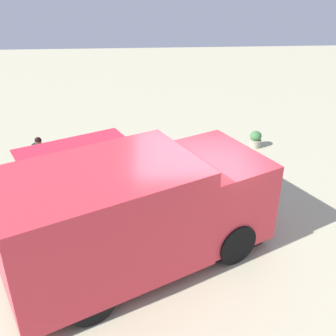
% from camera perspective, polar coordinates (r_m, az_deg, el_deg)
% --- Properties ---
extents(ground_plane, '(40.00, 40.00, 0.00)m').
position_cam_1_polar(ground_plane, '(9.20, 3.82, -9.80)').
color(ground_plane, '#B7B291').
extents(food_truck, '(5.66, 4.32, 2.26)m').
position_cam_1_polar(food_truck, '(8.00, -4.62, -6.64)').
color(food_truck, '#DA3441').
rests_on(food_truck, ground_plane).
extents(person_customer, '(0.77, 0.66, 0.81)m').
position_cam_1_polar(person_customer, '(12.72, -17.22, 1.99)').
color(person_customer, brown).
rests_on(person_customer, ground_plane).
extents(planter_flowering_near, '(0.39, 0.39, 0.54)m').
position_cam_1_polar(planter_flowering_near, '(13.48, 12.06, 3.94)').
color(planter_flowering_near, gray).
rests_on(planter_flowering_near, ground_plane).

